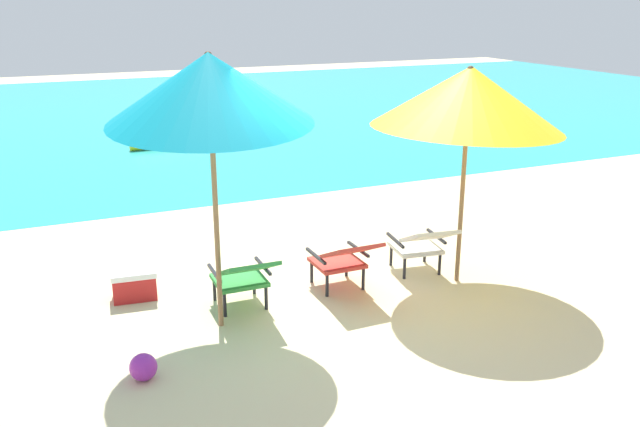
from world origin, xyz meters
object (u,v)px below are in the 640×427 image
object	(u,v)px
lounge_chair_left	(244,275)
lounge_chair_right	(422,243)
beach_umbrella_right	(469,98)
lounge_chair_center	(344,257)
beach_ball	(143,367)
beach_umbrella_left	(210,88)
swim_buoy	(168,144)
cooler_box	(134,284)

from	to	relation	value
lounge_chair_left	lounge_chair_right	bearing A→B (deg)	2.25
lounge_chair_right	beach_umbrella_right	bearing A→B (deg)	-43.47
lounge_chair_right	lounge_chair_center	bearing A→B (deg)	-177.08
lounge_chair_center	beach_ball	distance (m)	2.53
beach_umbrella_left	beach_ball	bearing A→B (deg)	-140.94
lounge_chair_center	beach_ball	bearing A→B (deg)	-157.98
swim_buoy	beach_umbrella_right	size ratio (longest dim) A/B	0.65
lounge_chair_center	beach_umbrella_left	distance (m)	2.42
beach_umbrella_right	cooler_box	bearing A→B (deg)	163.92
cooler_box	lounge_chair_right	bearing A→B (deg)	-12.66
beach_ball	lounge_chair_center	bearing A→B (deg)	22.02
beach_ball	lounge_chair_right	bearing A→B (deg)	16.55
lounge_chair_center	lounge_chair_right	size ratio (longest dim) A/B	0.93
beach_umbrella_right	lounge_chair_left	bearing A→B (deg)	175.30
lounge_chair_right	cooler_box	distance (m)	3.24
lounge_chair_right	beach_umbrella_left	world-z (taller)	beach_umbrella_left
lounge_chair_left	lounge_chair_right	size ratio (longest dim) A/B	0.94
beach_umbrella_left	swim_buoy	bearing A→B (deg)	81.71
beach_ball	cooler_box	distance (m)	1.72
lounge_chair_right	beach_umbrella_left	bearing A→B (deg)	-173.42
lounge_chair_left	beach_umbrella_right	size ratio (longest dim) A/B	0.36
lounge_chair_left	lounge_chair_center	bearing A→B (deg)	1.65
beach_umbrella_left	beach_ball	world-z (taller)	beach_umbrella_left
swim_buoy	lounge_chair_center	xyz separation A→B (m)	(0.23, -8.21, 0.31)
lounge_chair_right	beach_umbrella_right	xyz separation A→B (m)	(0.30, -0.29, 1.68)
swim_buoy	beach_umbrella_right	xyz separation A→B (m)	(1.55, -8.44, 1.99)
lounge_chair_right	cooler_box	world-z (taller)	lounge_chair_right
cooler_box	swim_buoy	bearing A→B (deg)	75.66
beach_umbrella_right	swim_buoy	bearing A→B (deg)	100.40
lounge_chair_center	beach_umbrella_left	size ratio (longest dim) A/B	0.32
lounge_chair_left	beach_ball	world-z (taller)	lounge_chair_left
swim_buoy	beach_umbrella_left	xyz separation A→B (m)	(-1.23, -8.44, 2.23)
swim_buoy	beach_umbrella_right	bearing A→B (deg)	-79.60
beach_umbrella_left	beach_umbrella_right	bearing A→B (deg)	-0.05
beach_umbrella_left	beach_ball	distance (m)	2.48
lounge_chair_left	lounge_chair_right	xyz separation A→B (m)	(2.16, 0.09, 0.00)
beach_umbrella_right	cooler_box	distance (m)	4.07
swim_buoy	lounge_chair_left	xyz separation A→B (m)	(-0.92, -8.24, 0.31)
swim_buoy	lounge_chair_right	bearing A→B (deg)	-81.32
lounge_chair_center	swim_buoy	bearing A→B (deg)	91.60
beach_ball	lounge_chair_left	bearing A→B (deg)	37.53
lounge_chair_center	beach_umbrella_right	bearing A→B (deg)	-10.14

